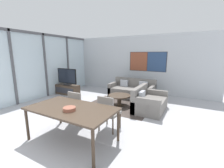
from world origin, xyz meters
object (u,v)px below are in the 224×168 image
at_px(tv_console, 68,90).
at_px(dining_table, 72,110).
at_px(television, 67,77).
at_px(sofa_side, 148,103).
at_px(dining_chair_centre, 108,111).
at_px(coffee_table, 119,98).
at_px(fruit_bowl, 69,109).
at_px(sofa_main, 132,91).
at_px(dining_chair_left, 78,105).

xyz_separation_m(tv_console, dining_table, (3.00, -2.84, 0.48)).
bearing_deg(television, sofa_side, -2.89).
bearing_deg(dining_chair_centre, sofa_side, 75.57).
height_order(coffee_table, dining_table, dining_table).
height_order(coffee_table, dining_chair_centre, dining_chair_centre).
xyz_separation_m(sofa_side, dining_chair_centre, (-0.48, -1.88, 0.25)).
bearing_deg(fruit_bowl, tv_console, 135.96).
height_order(sofa_main, dining_chair_centre, dining_chair_centre).
relative_size(television, sofa_side, 0.83).
relative_size(tv_console, dining_table, 0.63).
height_order(coffee_table, fruit_bowl, fruit_bowl).
xyz_separation_m(tv_console, television, (0.00, 0.00, 0.62)).
bearing_deg(sofa_side, dining_chair_centre, 165.57).
bearing_deg(sofa_main, sofa_side, -50.45).
relative_size(sofa_side, dining_chair_left, 1.49).
distance_m(sofa_side, coffee_table, 1.07).
distance_m(sofa_main, coffee_table, 1.34).
distance_m(coffee_table, dining_table, 2.63).
distance_m(sofa_side, dining_chair_centre, 1.96).
bearing_deg(coffee_table, dining_chair_centre, -72.30).
distance_m(sofa_main, fruit_bowl, 4.12).
bearing_deg(dining_table, tv_console, 136.57).
bearing_deg(sofa_main, tv_console, -159.22).
bearing_deg(dining_table, sofa_side, 70.06).
xyz_separation_m(dining_chair_left, fruit_bowl, (0.56, -0.87, 0.30)).
height_order(sofa_main, coffee_table, sofa_main).
relative_size(sofa_side, coffee_table, 1.64).
height_order(sofa_main, dining_table, sofa_main).
xyz_separation_m(sofa_side, dining_table, (-0.96, -2.64, 0.44)).
xyz_separation_m(coffee_table, dining_table, (0.11, -2.59, 0.40)).
bearing_deg(sofa_main, television, -159.24).
height_order(tv_console, sofa_side, sofa_side).
bearing_deg(tv_console, fruit_bowl, -44.04).
xyz_separation_m(television, fruit_bowl, (3.09, -2.99, -0.04)).
xyz_separation_m(dining_chair_centre, fruit_bowl, (-0.39, -0.91, 0.30)).
height_order(sofa_side, dining_table, sofa_side).
bearing_deg(fruit_bowl, television, 135.95).
bearing_deg(television, sofa_main, 20.76).
height_order(television, dining_chair_centre, television).
bearing_deg(dining_chair_left, television, 140.07).
distance_m(sofa_side, fruit_bowl, 2.97).
bearing_deg(dining_table, sofa_main, 91.62).
xyz_separation_m(coffee_table, dining_chair_centre, (0.59, -1.83, 0.21)).
distance_m(tv_console, dining_chair_centre, 4.06).
bearing_deg(sofa_side, dining_chair_left, 143.19).
height_order(tv_console, dining_chair_centre, dining_chair_centre).
bearing_deg(fruit_bowl, dining_chair_left, 122.74).
height_order(dining_chair_left, fruit_bowl, dining_chair_left).
distance_m(dining_chair_left, fruit_bowl, 1.08).
xyz_separation_m(dining_table, fruit_bowl, (0.09, -0.15, 0.11)).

